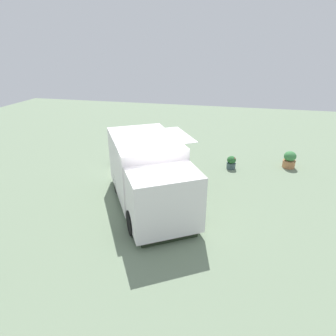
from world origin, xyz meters
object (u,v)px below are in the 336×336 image
Objects in this scene: planter_flowering_near at (289,160)px; planter_flowering_far at (231,162)px; person_customer at (114,158)px; food_truck at (149,175)px.

planter_flowering_near is 2.92m from planter_flowering_far.
person_customer is 8.81m from planter_flowering_near.
planter_flowering_near is at bearing 15.89° from planter_flowering_far.
food_truck is at bearing -49.17° from person_customer.
planter_flowering_far is (2.98, 4.14, -0.88)m from food_truck.
food_truck is 6.57× the size of person_customer.
person_customer is 1.00× the size of planter_flowering_near.
planter_flowering_far is at bearing -164.11° from planter_flowering_near.
food_truck is 4.48m from person_customer.
food_truck reaches higher than planter_flowering_far.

